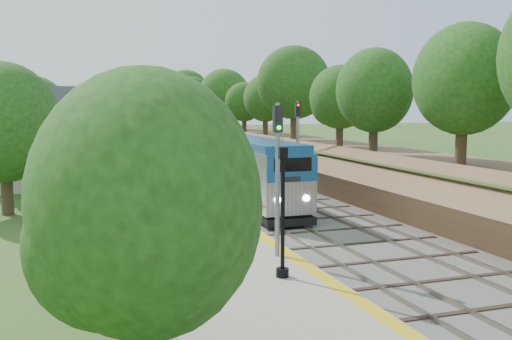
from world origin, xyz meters
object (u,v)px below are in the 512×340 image
object	(u,v)px
station_building	(26,137)
signal_farside	(297,135)
signal_gantry	(175,119)
train	(146,135)
lamppost_far	(206,177)
signal_platform	(278,163)
lamppost_mid	(283,220)

from	to	relation	value
station_building	signal_farside	xyz separation A→B (m)	(20.20, -6.98, 0.17)
signal_gantry	train	xyz separation A→B (m)	(-2.47, 10.26, -2.65)
lamppost_far	signal_farside	xyz separation A→B (m)	(9.49, 8.96, 1.84)
train	signal_platform	distance (m)	62.04
lamppost_mid	signal_gantry	bearing A→B (deg)	83.49
signal_gantry	lamppost_mid	size ratio (longest dim) A/B	1.77
signal_platform	signal_farside	bearing A→B (deg)	65.22
signal_gantry	train	distance (m)	10.88
signal_platform	train	bearing A→B (deg)	87.32
signal_platform	signal_farside	distance (m)	21.71
station_building	lamppost_far	xyz separation A→B (m)	(10.70, -15.93, -1.67)
station_building	lamppost_far	distance (m)	19.27
lamppost_far	signal_farside	world-z (taller)	signal_farside
lamppost_mid	signal_farside	size ratio (longest dim) A/B	0.70
lamppost_far	signal_platform	size ratio (longest dim) A/B	0.72
lamppost_far	signal_platform	bearing A→B (deg)	-87.90
signal_gantry	lamppost_far	xyz separation A→B (m)	(-5.77, -40.93, -2.40)
lamppost_mid	signal_farside	xyz separation A→B (m)	(9.95, 22.50, 1.76)
train	lamppost_far	xyz separation A→B (m)	(-3.29, -51.18, 0.25)
signal_platform	signal_farside	size ratio (longest dim) A/B	0.93
lamppost_mid	lamppost_far	xyz separation A→B (m)	(0.45, 13.55, -0.08)
signal_gantry	signal_farside	xyz separation A→B (m)	(3.73, -31.97, -0.56)
train	lamppost_far	bearing A→B (deg)	-93.68
train	signal_platform	world-z (taller)	signal_platform
station_building	signal_farside	bearing A→B (deg)	-19.05
station_building	lamppost_mid	world-z (taller)	station_building
signal_gantry	lamppost_far	size ratio (longest dim) A/B	1.84
lamppost_mid	signal_platform	size ratio (longest dim) A/B	0.75
station_building	train	bearing A→B (deg)	68.34
train	lamppost_far	world-z (taller)	lamppost_far
signal_gantry	lamppost_mid	bearing A→B (deg)	-96.51
lamppost_far	lamppost_mid	bearing A→B (deg)	-91.91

